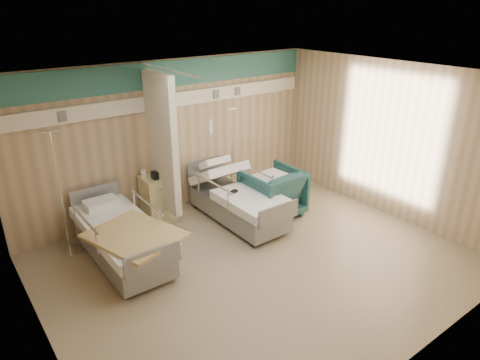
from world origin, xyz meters
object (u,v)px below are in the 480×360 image
Objects in this scene: bed_right at (238,205)px; bed_left at (123,243)px; bedside_cabinet at (158,198)px; visitor_armchair at (272,192)px; iv_stand_left at (67,229)px; iv_stand_right at (232,178)px.

bed_left is (-2.20, 0.00, 0.00)m from bed_right.
bedside_cabinet is 2.10m from visitor_armchair.
bedside_cabinet is at bearing 5.03° from iv_stand_left.
bed_left is 2.54× the size of bedside_cabinet.
bed_right is at bearing 0.00° from bed_left.
bed_right is 1.00× the size of bed_left.
iv_stand_left reaches higher than bed_left.
visitor_armchair is at bearing -30.88° from bedside_cabinet.
visitor_armchair is at bearing -15.19° from bed_right.
bedside_cabinet is at bearing 40.60° from bed_left.
bedside_cabinet reaches higher than bed_left.
iv_stand_left is (-1.64, -0.14, -0.01)m from bedside_cabinet.
bed_right is at bearing -14.95° from visitor_armchair.
iv_stand_right is (1.70, 0.06, -0.05)m from bedside_cabinet.
iv_stand_right is 0.91× the size of iv_stand_left.
visitor_armchair reaches higher than bed_left.
visitor_armchair is 0.49× the size of iv_stand_left.
iv_stand_left reaches higher than bedside_cabinet.
iv_stand_left is at bearing -176.48° from iv_stand_right.
visitor_armchair is (0.65, -0.18, 0.13)m from bed_right.
visitor_armchair reaches higher than bed_right.
bed_left is at bearing 180.00° from bed_right.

